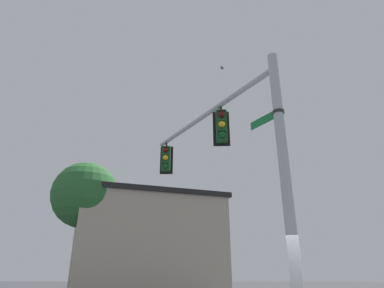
% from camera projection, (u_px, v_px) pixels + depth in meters
% --- Properties ---
extents(signal_pole, '(0.26, 0.26, 7.29)m').
position_uv_depth(signal_pole, '(286.00, 185.00, 7.45)').
color(signal_pole, '#ADB2B7').
rests_on(signal_pole, ground).
extents(mast_arm, '(3.95, 5.65, 0.17)m').
position_uv_depth(mast_arm, '(204.00, 116.00, 11.28)').
color(mast_arm, '#ADB2B7').
extents(traffic_light_nearest_pole, '(0.54, 0.49, 1.31)m').
position_uv_depth(traffic_light_nearest_pole, '(221.00, 126.00, 10.21)').
color(traffic_light_nearest_pole, black).
extents(traffic_light_mid_inner, '(0.54, 0.49, 1.31)m').
position_uv_depth(traffic_light_mid_inner, '(166.00, 159.00, 13.27)').
color(traffic_light_mid_inner, black).
extents(street_name_sign, '(0.75, 1.01, 0.22)m').
position_uv_depth(street_name_sign, '(271.00, 116.00, 8.35)').
color(street_name_sign, '#147238').
extents(bird_flying, '(0.19, 0.26, 0.08)m').
position_uv_depth(bird_flying, '(222.00, 68.00, 14.59)').
color(bird_flying, '#4C4742').
extents(storefront_building, '(10.83, 10.00, 6.15)m').
position_uv_depth(storefront_building, '(146.00, 246.00, 19.93)').
color(storefront_building, '#A89E89').
rests_on(storefront_building, ground).
extents(tree_by_storefront, '(3.72, 3.72, 7.56)m').
position_uv_depth(tree_by_storefront, '(85.00, 195.00, 18.10)').
color(tree_by_storefront, '#4C3823').
rests_on(tree_by_storefront, ground).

